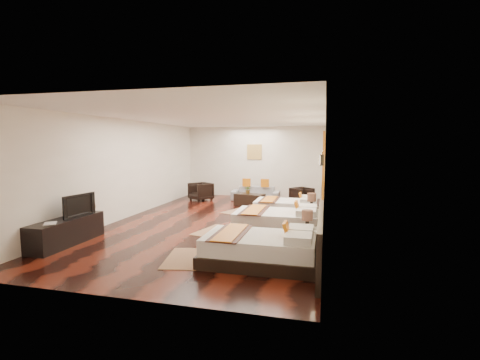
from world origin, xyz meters
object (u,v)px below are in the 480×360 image
(bed_mid, at_px, (278,222))
(tv_console, at_px, (67,231))
(nightstand_a, at_px, (307,236))
(book, at_px, (44,224))
(armchair_left, at_px, (201,192))
(figurine, at_px, (89,205))
(tv, at_px, (76,205))
(bed_near, at_px, (261,249))
(bed_far, at_px, (287,208))
(table_plant, at_px, (248,190))
(armchair_right, at_px, (302,196))
(nightstand_b, at_px, (311,214))
(sofa, at_px, (256,194))
(coffee_table, at_px, (250,200))

(bed_mid, relative_size, tv_console, 1.14)
(nightstand_a, bearing_deg, book, -164.43)
(armchair_left, bearing_deg, tv_console, -60.54)
(book, bearing_deg, figurine, 90.00)
(nightstand_a, bearing_deg, bed_mid, 121.21)
(tv, bearing_deg, bed_near, -88.47)
(bed_mid, bearing_deg, bed_far, 90.07)
(bed_near, bearing_deg, table_plant, 104.91)
(nightstand_a, relative_size, armchair_right, 1.23)
(tv_console, relative_size, book, 6.07)
(bed_mid, height_order, bed_far, bed_mid)
(book, xyz_separation_m, armchair_left, (0.75, 6.60, -0.23))
(bed_near, bearing_deg, nightstand_a, 51.46)
(nightstand_b, bearing_deg, nightstand_a, -90.00)
(bed_mid, height_order, sofa, bed_mid)
(bed_near, relative_size, sofa, 1.14)
(tv, height_order, book, tv)
(tv_console, bearing_deg, tv, 79.26)
(bed_mid, relative_size, nightstand_b, 2.43)
(tv_console, distance_m, figurine, 0.84)
(tv, bearing_deg, nightstand_a, -76.61)
(nightstand_a, distance_m, armchair_left, 6.70)
(tv_console, distance_m, table_plant, 6.12)
(nightstand_a, height_order, sofa, nightstand_a)
(bed_far, xyz_separation_m, tv_console, (-4.19, -3.99, 0.03))
(coffee_table, bearing_deg, armchair_right, 19.23)
(sofa, xyz_separation_m, coffee_table, (0.00, -1.05, -0.06))
(figurine, height_order, coffee_table, figurine)
(bed_far, relative_size, sofa, 1.04)
(bed_near, height_order, armchair_left, bed_near)
(bed_near, bearing_deg, sofa, 102.21)
(bed_far, height_order, book, bed_far)
(nightstand_b, relative_size, tv, 1.01)
(book, height_order, sofa, book)
(tv, distance_m, table_plant, 5.86)
(nightstand_b, xyz_separation_m, book, (-4.95, -3.54, 0.27))
(nightstand_b, relative_size, sofa, 0.48)
(figurine, xyz_separation_m, coffee_table, (2.76, 4.71, -0.50))
(tv_console, height_order, table_plant, table_plant)
(tv, distance_m, sofa, 6.81)
(bed_mid, distance_m, nightstand_a, 1.45)
(armchair_left, xyz_separation_m, coffee_table, (2.01, -0.57, -0.14))
(tv, xyz_separation_m, armchair_right, (4.45, 5.78, -0.49))
(nightstand_a, xyz_separation_m, armchair_right, (-0.44, 5.26, 0.02))
(coffee_table, bearing_deg, tv, -117.64)
(tv, xyz_separation_m, book, (-0.05, -0.86, -0.23))
(bed_mid, distance_m, armchair_right, 4.04)
(tv, distance_m, book, 0.89)
(tv_console, bearing_deg, armchair_left, 82.86)
(table_plant, bearing_deg, figurine, -119.46)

